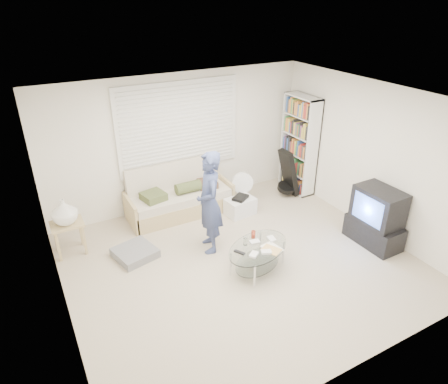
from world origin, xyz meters
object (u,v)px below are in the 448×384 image
futon_sofa (179,198)px  coffee_table (258,251)px  tv_unit (376,218)px  bookshelf (299,145)px

futon_sofa → coffee_table: size_ratio=1.53×
tv_unit → bookshelf: bearing=86.8°
bookshelf → coffee_table: (-2.18, -1.90, -0.65)m
futon_sofa → coffee_table: futon_sofa is taller
tv_unit → coffee_table: tv_unit is taller
bookshelf → tv_unit: bearing=-93.2°
tv_unit → coffee_table: 2.08m
bookshelf → coffee_table: bearing=-138.8°
tv_unit → coffee_table: bearing=171.3°
futon_sofa → tv_unit: tv_unit is taller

